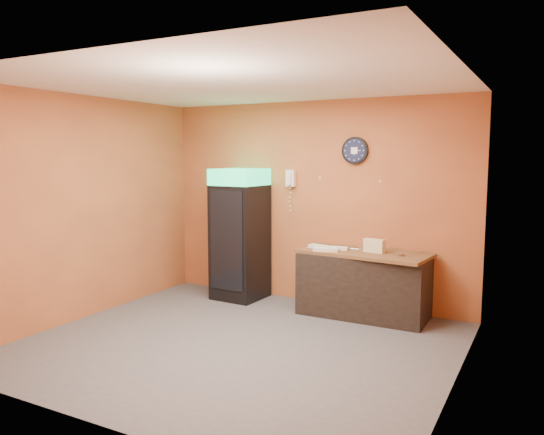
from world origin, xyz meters
The scene contains 15 objects.
floor centered at (0.00, 0.00, 0.00)m, with size 4.50×4.50×0.00m, color #47474C.
back_wall centered at (0.00, 2.00, 1.40)m, with size 4.50×0.02×2.80m, color #BD6435.
left_wall centered at (-2.25, 0.00, 1.40)m, with size 0.02×4.00×2.80m, color #BD6435.
right_wall centered at (2.25, 0.00, 1.40)m, with size 0.02×4.00×2.80m, color #BD6435.
ceiling centered at (0.00, 0.00, 2.80)m, with size 4.50×4.00×0.02m, color white.
beverage_cooler centered at (-0.99, 1.61, 0.91)m, with size 0.69×0.70×1.87m.
prep_counter centered at (0.87, 1.64, 0.40)m, with size 1.60×0.71×0.80m, color black.
wall_clock centered at (0.60, 1.97, 2.12)m, with size 0.36×0.06×0.36m.
wall_phone centered at (-0.33, 1.95, 1.73)m, with size 0.13×0.11×0.23m.
butcher_paper centered at (0.87, 1.64, 0.82)m, with size 1.63×0.74×0.04m, color brown.
sub_roll_stack centered at (1.00, 1.63, 0.93)m, with size 0.28×0.14×0.17m.
wrapped_sandwich_left centered at (0.28, 1.58, 0.86)m, with size 0.30×0.12×0.04m, color silver.
wrapped_sandwich_mid centered at (0.43, 1.43, 0.86)m, with size 0.31×0.12×0.04m, color silver.
wrapped_sandwich_right centered at (0.52, 1.60, 0.86)m, with size 0.27×0.11×0.04m, color silver.
kitchen_tool centered at (0.81, 1.70, 0.87)m, with size 0.06×0.06×0.06m, color silver.
Camera 1 is at (2.96, -4.76, 2.05)m, focal length 35.00 mm.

